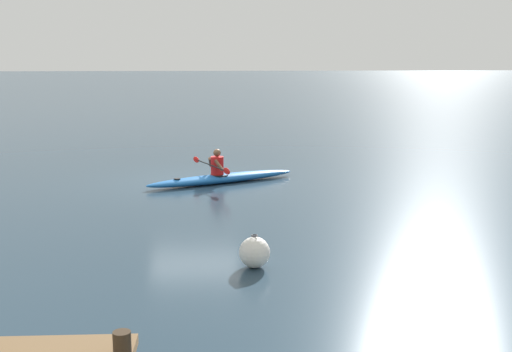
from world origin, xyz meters
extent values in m
plane|color=#233847|center=(0.00, 0.00, 0.00)|extent=(160.00, 160.00, 0.00)
ellipsoid|color=#1959A5|center=(-0.81, 0.13, 0.13)|extent=(4.27, 2.43, 0.26)
torus|color=black|center=(-0.73, 0.16, 0.24)|extent=(0.68, 0.68, 0.04)
cylinder|color=black|center=(0.40, 0.71, 0.25)|extent=(0.18, 0.18, 0.02)
cylinder|color=red|center=(-0.68, 0.19, 0.51)|extent=(0.36, 0.36, 0.50)
sphere|color=brown|center=(-0.68, 0.19, 0.87)|extent=(0.21, 0.21, 0.21)
cylinder|color=black|center=(-0.50, 0.27, 0.54)|extent=(0.90, 1.84, 0.03)
ellipsoid|color=red|center=(-0.94, 1.19, 0.54)|extent=(0.21, 0.38, 0.17)
ellipsoid|color=red|center=(-0.06, -0.64, 0.54)|extent=(0.21, 0.38, 0.17)
cylinder|color=brown|center=(-0.73, 0.47, 0.57)|extent=(0.28, 0.24, 0.34)
cylinder|color=brown|center=(-0.49, -0.03, 0.57)|extent=(0.15, 0.32, 0.34)
sphere|color=silver|center=(-1.38, 7.36, 0.27)|extent=(0.54, 0.54, 0.54)
torus|color=#333338|center=(-1.38, 7.36, 0.57)|extent=(0.12, 0.12, 0.02)
camera|label=1|loc=(-0.86, 18.41, 3.82)|focal=46.71mm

